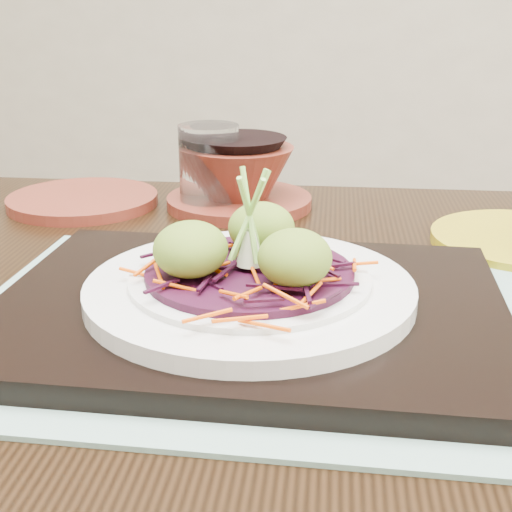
% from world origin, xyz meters
% --- Properties ---
extents(dining_table, '(1.20, 0.88, 0.70)m').
position_xyz_m(dining_table, '(0.06, 0.03, 0.61)').
color(dining_table, black).
rests_on(dining_table, ground).
extents(placemat, '(0.46, 0.38, 0.00)m').
position_xyz_m(placemat, '(0.05, -0.02, 0.70)').
color(placemat, '#7FA597').
rests_on(placemat, dining_table).
extents(serving_tray, '(0.40, 0.32, 0.02)m').
position_xyz_m(serving_tray, '(0.05, -0.02, 0.71)').
color(serving_tray, black).
rests_on(serving_tray, placemat).
extents(white_plate, '(0.24, 0.24, 0.02)m').
position_xyz_m(white_plate, '(0.05, -0.02, 0.73)').
color(white_plate, silver).
rests_on(white_plate, serving_tray).
extents(cabbage_bed, '(0.15, 0.15, 0.01)m').
position_xyz_m(cabbage_bed, '(0.05, -0.02, 0.74)').
color(cabbage_bed, '#340A20').
rests_on(cabbage_bed, white_plate).
extents(carrot_julienne, '(0.19, 0.19, 0.01)m').
position_xyz_m(carrot_julienne, '(0.05, -0.02, 0.75)').
color(carrot_julienne, '#EC4F04').
rests_on(carrot_julienne, cabbage_bed).
extents(guacamole_scoops, '(0.13, 0.12, 0.04)m').
position_xyz_m(guacamole_scoops, '(0.05, -0.02, 0.76)').
color(guacamole_scoops, olive).
rests_on(guacamole_scoops, cabbage_bed).
extents(scallion_garnish, '(0.06, 0.06, 0.08)m').
position_xyz_m(scallion_garnish, '(0.05, -0.02, 0.78)').
color(scallion_garnish, '#8DD153').
rests_on(scallion_garnish, cabbage_bed).
extents(terracotta_side_plate, '(0.18, 0.18, 0.01)m').
position_xyz_m(terracotta_side_plate, '(-0.22, 0.25, 0.71)').
color(terracotta_side_plate, '#5F2116').
rests_on(terracotta_side_plate, dining_table).
extents(water_glass, '(0.07, 0.07, 0.10)m').
position_xyz_m(water_glass, '(-0.06, 0.26, 0.75)').
color(water_glass, white).
rests_on(water_glass, dining_table).
extents(terracotta_bowl_set, '(0.17, 0.17, 0.07)m').
position_xyz_m(terracotta_bowl_set, '(-0.03, 0.28, 0.73)').
color(terracotta_bowl_set, '#5F2116').
rests_on(terracotta_bowl_set, dining_table).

